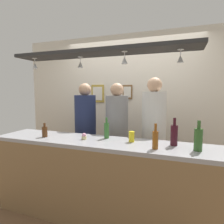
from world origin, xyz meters
TOP-DOWN VIEW (x-y plane):
  - ground_plane at (0.00, 0.00)m, footprint 8.00×8.00m
  - back_wall at (0.00, 1.10)m, footprint 4.40×0.06m
  - bar_counter at (0.00, -0.50)m, footprint 2.70×0.55m
  - overhead_glass_rack at (0.00, -0.30)m, footprint 2.20×0.36m
  - hanging_wineglass_far_left at (-0.90, -0.35)m, footprint 0.07×0.07m
  - hanging_wineglass_left at (-0.30, -0.24)m, footprint 0.07×0.07m
  - hanging_wineglass_center_left at (0.31, -0.36)m, footprint 0.07×0.07m
  - hanging_wineglass_center at (0.87, -0.26)m, footprint 0.07×0.07m
  - person_left_navy_shirt at (-0.54, 0.34)m, footprint 0.34×0.34m
  - person_middle_grey_shirt at (-0.01, 0.34)m, footprint 0.34×0.34m
  - person_right_white_patterned_shirt at (0.54, 0.34)m, footprint 0.34×0.34m
  - bottle_beer_green_import at (0.04, -0.21)m, footprint 0.06×0.06m
  - bottle_champagne_green at (1.07, -0.38)m, footprint 0.08×0.08m
  - bottle_wine_dark_red at (0.84, -0.26)m, footprint 0.08×0.08m
  - bottle_beer_amber_tall at (0.67, -0.46)m, footprint 0.06×0.06m
  - bottle_beer_brown_stubby at (-0.73, -0.41)m, footprint 0.07×0.07m
  - drink_can at (0.37, -0.27)m, footprint 0.07×0.07m
  - cupcake at (-0.20, -0.36)m, footprint 0.06×0.06m
  - picture_frame_crest at (-0.04, 1.06)m, footprint 0.18×0.02m
  - picture_frame_caricature at (-0.64, 1.06)m, footprint 0.26×0.02m

SIDE VIEW (x-z plane):
  - ground_plane at x=0.00m, z-range 0.00..0.00m
  - bar_counter at x=0.00m, z-range 0.17..1.15m
  - cupcake at x=-0.20m, z-range 0.97..1.05m
  - person_middle_grey_shirt at x=-0.01m, z-range 0.17..1.85m
  - person_left_navy_shirt at x=-0.54m, z-range 0.17..1.86m
  - drink_can at x=0.37m, z-range 0.98..1.10m
  - bottle_beer_brown_stubby at x=-0.73m, z-range 0.96..1.14m
  - person_right_white_patterned_shirt at x=0.54m, z-range 0.18..1.93m
  - bottle_beer_amber_tall at x=0.67m, z-range 0.95..1.21m
  - bottle_beer_green_import at x=0.04m, z-range 0.95..1.21m
  - bottle_wine_dark_red at x=0.84m, z-range 0.94..1.24m
  - bottle_champagne_green at x=1.07m, z-range 0.94..1.24m
  - back_wall at x=0.00m, z-range 0.00..2.60m
  - picture_frame_caricature at x=-0.64m, z-range 1.35..1.69m
  - picture_frame_crest at x=-0.04m, z-range 1.42..1.68m
  - hanging_wineglass_far_left at x=-0.90m, z-range 1.83..1.96m
  - hanging_wineglass_left at x=-0.30m, z-range 1.83..1.96m
  - hanging_wineglass_center_left at x=0.31m, z-range 1.83..1.96m
  - hanging_wineglass_center at x=0.87m, z-range 1.83..1.96m
  - overhead_glass_rack at x=0.00m, z-range 1.98..2.02m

